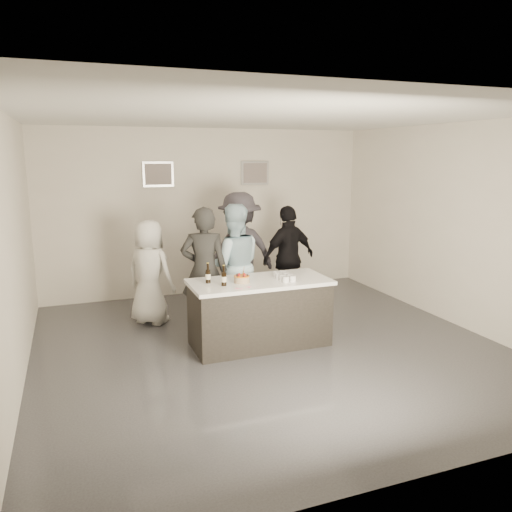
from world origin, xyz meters
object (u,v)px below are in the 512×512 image
(person_guest_back, at_px, (240,252))
(beer_bottle_b, at_px, (224,276))
(cake, at_px, (242,280))
(beer_bottle_a, at_px, (208,273))
(person_main_black, at_px, (204,271))
(person_main_blue, at_px, (233,265))
(person_guest_right, at_px, (289,258))
(person_guest_left, at_px, (150,272))
(bar_counter, at_px, (260,313))

(person_guest_back, bearing_deg, beer_bottle_b, 56.20)
(cake, xyz_separation_m, beer_bottle_b, (-0.26, -0.07, 0.09))
(beer_bottle_a, relative_size, person_guest_back, 0.13)
(person_main_black, bearing_deg, beer_bottle_a, 97.31)
(beer_bottle_a, distance_m, person_main_blue, 1.02)
(person_guest_back, bearing_deg, person_guest_right, 157.88)
(cake, bearing_deg, beer_bottle_a, 162.92)
(person_main_black, xyz_separation_m, person_guest_left, (-0.67, 0.71, -0.12))
(bar_counter, height_order, cake, cake)
(beer_bottle_a, xyz_separation_m, person_main_black, (0.11, 0.62, -0.12))
(beer_bottle_a, bearing_deg, person_guest_left, 112.69)
(beer_bottle_b, height_order, person_main_blue, person_main_blue)
(cake, xyz_separation_m, person_guest_back, (0.51, 1.60, 0.04))
(bar_counter, relative_size, person_guest_left, 1.17)
(bar_counter, relative_size, beer_bottle_b, 7.15)
(bar_counter, relative_size, cake, 9.07)
(beer_bottle_b, height_order, person_main_black, person_main_black)
(beer_bottle_b, bearing_deg, bar_counter, 11.31)
(person_guest_left, bearing_deg, beer_bottle_b, 158.91)
(person_main_black, bearing_deg, person_main_blue, -141.77)
(bar_counter, distance_m, person_main_blue, 1.02)
(bar_counter, distance_m, beer_bottle_a, 0.90)
(bar_counter, bearing_deg, beer_bottle_b, -168.69)
(person_main_black, relative_size, person_guest_back, 0.94)
(bar_counter, height_order, person_guest_left, person_guest_left)
(person_main_blue, height_order, person_guest_right, person_main_blue)
(bar_counter, height_order, person_guest_right, person_guest_right)
(person_guest_right, bearing_deg, person_main_black, 8.07)
(beer_bottle_b, bearing_deg, person_main_blue, 65.85)
(beer_bottle_b, xyz_separation_m, person_guest_back, (0.77, 1.68, -0.06))
(beer_bottle_b, relative_size, person_main_blue, 0.14)
(person_guest_back, bearing_deg, beer_bottle_a, 48.83)
(beer_bottle_b, bearing_deg, cake, 15.14)
(cake, xyz_separation_m, person_main_blue, (0.19, 0.94, -0.02))
(person_guest_left, relative_size, person_guest_right, 0.92)
(beer_bottle_b, distance_m, person_guest_back, 1.85)
(beer_bottle_b, distance_m, person_guest_right, 2.17)
(cake, bearing_deg, person_guest_back, 72.36)
(person_guest_back, bearing_deg, person_main_blue, 55.25)
(bar_counter, bearing_deg, person_guest_left, 130.94)
(person_guest_right, bearing_deg, bar_counter, 38.50)
(cake, distance_m, person_main_black, 0.81)
(cake, height_order, beer_bottle_a, beer_bottle_a)
(person_guest_right, height_order, person_guest_back, person_guest_back)
(cake, relative_size, person_guest_left, 0.13)
(beer_bottle_b, bearing_deg, person_main_black, 92.96)
(beer_bottle_b, relative_size, person_guest_back, 0.13)
(cake, relative_size, beer_bottle_b, 0.79)
(cake, xyz_separation_m, beer_bottle_a, (-0.42, 0.13, 0.09))
(person_main_black, bearing_deg, person_guest_left, -29.22)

